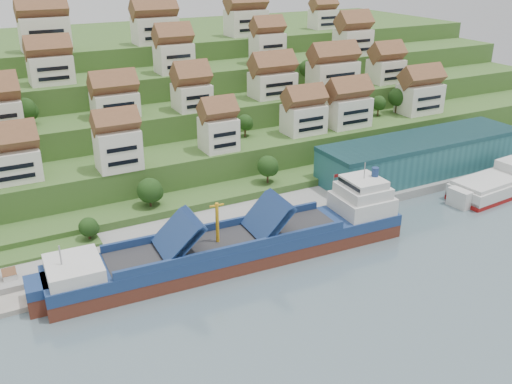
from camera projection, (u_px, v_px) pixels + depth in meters
ground at (289, 249)px, 121.28m from camera, size 300.00×300.00×0.00m
quay at (327, 201)px, 141.63m from camera, size 180.00×14.00×2.20m
hillside at (139, 96)px, 201.11m from camera, size 260.00×128.00×31.00m
hillside_village at (186, 80)px, 161.82m from camera, size 156.67×64.34×29.69m
hillside_trees at (184, 113)px, 151.73m from camera, size 135.13×61.96×30.57m
warehouse at (422, 155)px, 154.62m from camera, size 60.00×15.00×10.00m
flagpole at (334, 188)px, 134.47m from camera, size 1.28×0.16×8.00m
cargo_ship at (245, 246)px, 116.06m from camera, size 74.76×14.80×16.44m
second_ship at (499, 184)px, 147.98m from camera, size 28.75×12.80×8.10m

